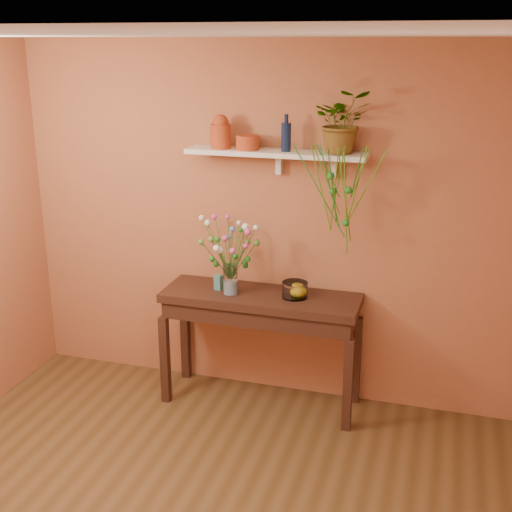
{
  "coord_description": "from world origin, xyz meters",
  "views": [
    {
      "loc": [
        1.26,
        -2.67,
        2.68
      ],
      "look_at": [
        0.0,
        1.55,
        1.25
      ],
      "focal_mm": 46.8,
      "sensor_mm": 36.0,
      "label": 1
    }
  ],
  "objects_px": {
    "blue_bottle": "(286,136)",
    "bouquet": "(230,243)",
    "glass_bowl": "(295,290)",
    "sideboard": "(261,310)",
    "terracotta_jug": "(221,132)",
    "glass_vase": "(231,282)",
    "spider_plant": "(343,122)"
  },
  "relations": [
    {
      "from": "spider_plant",
      "to": "bouquet",
      "type": "relative_size",
      "value": 0.92
    },
    {
      "from": "sideboard",
      "to": "glass_vase",
      "type": "xyz_separation_m",
      "value": [
        -0.22,
        -0.05,
        0.22
      ]
    },
    {
      "from": "sideboard",
      "to": "blue_bottle",
      "type": "bearing_deg",
      "value": 38.39
    },
    {
      "from": "glass_vase",
      "to": "glass_bowl",
      "type": "height_order",
      "value": "glass_vase"
    },
    {
      "from": "terracotta_jug",
      "to": "blue_bottle",
      "type": "bearing_deg",
      "value": 0.97
    },
    {
      "from": "terracotta_jug",
      "to": "blue_bottle",
      "type": "distance_m",
      "value": 0.48
    },
    {
      "from": "blue_bottle",
      "to": "glass_vase",
      "type": "bearing_deg",
      "value": -154.73
    },
    {
      "from": "terracotta_jug",
      "to": "spider_plant",
      "type": "relative_size",
      "value": 0.56
    },
    {
      "from": "blue_bottle",
      "to": "bouquet",
      "type": "distance_m",
      "value": 0.85
    },
    {
      "from": "spider_plant",
      "to": "bouquet",
      "type": "bearing_deg",
      "value": -163.47
    },
    {
      "from": "blue_bottle",
      "to": "bouquet",
      "type": "xyz_separation_m",
      "value": [
        -0.35,
        -0.19,
        -0.75
      ]
    },
    {
      "from": "glass_vase",
      "to": "blue_bottle",
      "type": "bearing_deg",
      "value": 25.27
    },
    {
      "from": "sideboard",
      "to": "glass_bowl",
      "type": "xyz_separation_m",
      "value": [
        0.25,
        0.01,
        0.18
      ]
    },
    {
      "from": "bouquet",
      "to": "glass_bowl",
      "type": "distance_m",
      "value": 0.58
    },
    {
      "from": "sideboard",
      "to": "bouquet",
      "type": "bearing_deg",
      "value": -160.59
    },
    {
      "from": "sideboard",
      "to": "bouquet",
      "type": "relative_size",
      "value": 3.14
    },
    {
      "from": "blue_bottle",
      "to": "bouquet",
      "type": "height_order",
      "value": "blue_bottle"
    },
    {
      "from": "spider_plant",
      "to": "glass_bowl",
      "type": "xyz_separation_m",
      "value": [
        -0.28,
        -0.13,
        -1.21
      ]
    },
    {
      "from": "glass_vase",
      "to": "bouquet",
      "type": "distance_m",
      "value": 0.31
    },
    {
      "from": "sideboard",
      "to": "spider_plant",
      "type": "relative_size",
      "value": 3.41
    },
    {
      "from": "bouquet",
      "to": "glass_bowl",
      "type": "relative_size",
      "value": 2.48
    },
    {
      "from": "spider_plant",
      "to": "glass_bowl",
      "type": "bearing_deg",
      "value": -154.42
    },
    {
      "from": "sideboard",
      "to": "spider_plant",
      "type": "xyz_separation_m",
      "value": [
        0.53,
        0.15,
        1.39
      ]
    },
    {
      "from": "sideboard",
      "to": "glass_bowl",
      "type": "height_order",
      "value": "glass_bowl"
    },
    {
      "from": "sideboard",
      "to": "spider_plant",
      "type": "distance_m",
      "value": 1.5
    },
    {
      "from": "glass_vase",
      "to": "glass_bowl",
      "type": "bearing_deg",
      "value": 8.22
    },
    {
      "from": "sideboard",
      "to": "terracotta_jug",
      "type": "xyz_separation_m",
      "value": [
        -0.33,
        0.11,
        1.29
      ]
    },
    {
      "from": "blue_bottle",
      "to": "spider_plant",
      "type": "relative_size",
      "value": 0.6
    },
    {
      "from": "terracotta_jug",
      "to": "blue_bottle",
      "type": "xyz_separation_m",
      "value": [
        0.48,
        0.01,
        -0.01
      ]
    },
    {
      "from": "terracotta_jug",
      "to": "glass_bowl",
      "type": "bearing_deg",
      "value": -9.24
    },
    {
      "from": "terracotta_jug",
      "to": "spider_plant",
      "type": "distance_m",
      "value": 0.87
    },
    {
      "from": "sideboard",
      "to": "spider_plant",
      "type": "height_order",
      "value": "spider_plant"
    }
  ]
}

